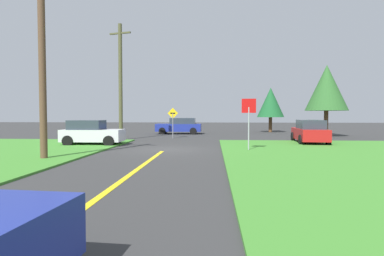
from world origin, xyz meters
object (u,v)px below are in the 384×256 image
direction_sign (173,119)px  oak_tree_left (327,88)px  utility_pole_near (42,56)px  parked_car_near_building (91,133)px  pine_tree_center (271,103)px  car_approaching_junction (180,126)px  stop_sign (249,114)px  utility_pole_mid (120,81)px  car_on_crossroad (310,132)px

direction_sign → oak_tree_left: (13.50, 3.01, 2.78)m
utility_pole_near → oak_tree_left: utility_pole_near is taller
parked_car_near_building → pine_tree_center: size_ratio=0.77×
direction_sign → car_approaching_junction: bearing=90.4°
stop_sign → utility_pole_mid: size_ratio=0.32×
utility_pole_near → direction_sign: 14.06m
parked_car_near_building → utility_pole_near: size_ratio=0.43×
pine_tree_center → utility_pole_near: bearing=-121.0°
utility_pole_mid → oak_tree_left: size_ratio=1.40×
car_on_crossroad → parked_car_near_building: (-14.48, -2.17, -0.00)m
utility_pole_near → stop_sign: bearing=22.9°
parked_car_near_building → direction_sign: bearing=53.5°
parked_car_near_building → utility_pole_near: 7.71m
car_on_crossroad → stop_sign: bearing=140.7°
oak_tree_left → pine_tree_center: size_ratio=1.29×
parked_car_near_building → stop_sign: bearing=-17.2°
parked_car_near_building → car_approaching_junction: bearing=68.8°
car_approaching_junction → car_on_crossroad: same height
direction_sign → pine_tree_center: (9.75, 9.91, 1.72)m
parked_car_near_building → utility_pole_near: bearing=-87.7°
stop_sign → direction_sign: stop_sign is taller
car_approaching_junction → utility_pole_near: utility_pole_near is taller
utility_pole_mid → direction_sign: 5.29m
utility_pole_near → oak_tree_left: (17.58, 16.13, -0.20)m
utility_pole_mid → oak_tree_left: bearing=16.3°
stop_sign → utility_pole_mid: bearing=-33.0°
utility_pole_near → direction_sign: (4.08, 13.12, -2.98)m
car_approaching_junction → oak_tree_left: 14.32m
utility_pole_near → direction_sign: bearing=72.7°
utility_pole_mid → oak_tree_left: 18.05m
car_on_crossroad → parked_car_near_building: bearing=102.7°
pine_tree_center → stop_sign: bearing=-103.2°
car_approaching_junction → parked_car_near_building: 13.19m
oak_tree_left → pine_tree_center: bearing=118.5°
stop_sign → pine_tree_center: (4.46, 19.07, 1.29)m
car_approaching_junction → pine_tree_center: 10.83m
stop_sign → direction_sign: (-5.29, 9.17, -0.43)m
stop_sign → parked_car_near_building: bearing=-10.8°
car_on_crossroad → pine_tree_center: size_ratio=0.92×
car_approaching_junction → pine_tree_center: pine_tree_center is taller
stop_sign → utility_pole_near: utility_pole_near is taller
stop_sign → oak_tree_left: bearing=-119.0°
stop_sign → car_approaching_junction: bearing=-65.7°
car_on_crossroad → oak_tree_left: size_ratio=0.71×
parked_car_near_building → pine_tree_center: 21.81m
utility_pole_near → parked_car_near_building: bearing=93.7°
pine_tree_center → direction_sign: bearing=-134.6°
utility_pole_mid → oak_tree_left: (17.33, 5.06, -0.25)m
car_approaching_junction → parked_car_near_building: (-4.46, -12.42, -0.01)m
car_on_crossroad → utility_pole_near: utility_pole_near is taller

